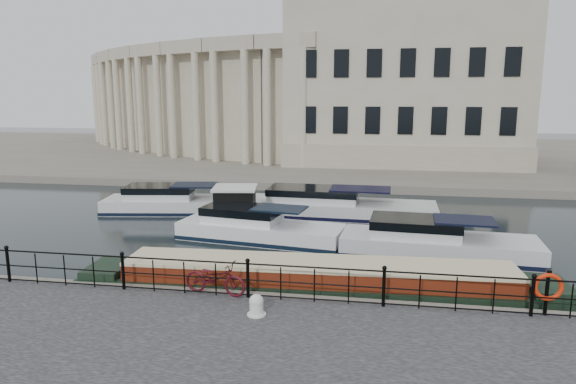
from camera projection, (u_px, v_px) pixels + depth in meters
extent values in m
plane|color=black|center=(264.00, 287.00, 17.70)|extent=(160.00, 160.00, 0.00)
cube|color=#6B665B|center=(340.00, 154.00, 55.45)|extent=(120.00, 42.00, 0.55)
cylinder|color=black|center=(8.00, 265.00, 16.63)|extent=(0.10, 0.10, 1.10)
sphere|color=black|center=(6.00, 248.00, 16.52)|extent=(0.14, 0.14, 0.14)
cylinder|color=black|center=(123.00, 272.00, 15.98)|extent=(0.10, 0.10, 1.10)
sphere|color=black|center=(122.00, 254.00, 15.86)|extent=(0.14, 0.14, 0.14)
cylinder|color=black|center=(248.00, 280.00, 15.32)|extent=(0.10, 0.10, 1.10)
sphere|color=black|center=(248.00, 261.00, 15.21)|extent=(0.14, 0.14, 0.14)
cylinder|color=black|center=(384.00, 288.00, 14.67)|extent=(0.10, 0.10, 1.10)
sphere|color=black|center=(385.00, 268.00, 14.56)|extent=(0.14, 0.14, 0.14)
cylinder|color=black|center=(532.00, 297.00, 14.01)|extent=(0.10, 0.10, 1.10)
sphere|color=black|center=(534.00, 276.00, 13.90)|extent=(0.14, 0.14, 0.14)
cylinder|color=black|center=(248.00, 264.00, 15.23)|extent=(24.00, 0.05, 0.05)
cylinder|color=black|center=(248.00, 280.00, 15.32)|extent=(24.00, 0.04, 0.04)
cylinder|color=black|center=(248.00, 295.00, 15.41)|extent=(24.00, 0.04, 0.04)
cube|color=#ADA38C|center=(403.00, 84.00, 47.30)|extent=(20.00, 14.00, 14.00)
cube|color=#9E937F|center=(406.00, 0.00, 45.93)|extent=(20.40, 14.40, 0.80)
cube|color=#9E937F|center=(400.00, 149.00, 48.41)|extent=(20.30, 14.30, 2.00)
cube|color=#ADA38C|center=(296.00, 101.00, 45.25)|extent=(5.73, 4.06, 11.00)
cube|color=#9E937F|center=(288.00, 41.00, 42.53)|extent=(5.62, 2.73, 1.20)
cylinder|color=#ADA38C|center=(303.00, 109.00, 42.42)|extent=(0.70, 0.70, 9.80)
cylinder|color=#ADA38C|center=(267.00, 108.00, 43.63)|extent=(0.70, 0.70, 9.80)
cube|color=#ADA38C|center=(246.00, 101.00, 47.44)|extent=(5.90, 4.56, 11.00)
cube|color=#9E937F|center=(232.00, 44.00, 44.81)|extent=(5.62, 3.30, 1.20)
cylinder|color=#ADA38C|center=(245.00, 108.00, 44.56)|extent=(0.70, 0.70, 9.80)
cylinder|color=#ADA38C|center=(215.00, 108.00, 46.12)|extent=(0.70, 0.70, 9.80)
cube|color=#ADA38C|center=(203.00, 100.00, 50.16)|extent=(5.99, 4.99, 11.00)
cube|color=#9E937F|center=(186.00, 47.00, 47.66)|extent=(5.55, 3.83, 1.20)
cylinder|color=#ADA38C|center=(196.00, 107.00, 47.28)|extent=(0.70, 0.70, 9.80)
cylinder|color=#ADA38C|center=(172.00, 107.00, 49.17)|extent=(0.70, 0.70, 9.80)
cube|color=#ADA38C|center=(170.00, 100.00, 53.37)|extent=(5.99, 5.36, 11.00)
cube|color=#9E937F|center=(151.00, 50.00, 51.02)|extent=(5.40, 4.29, 1.20)
cylinder|color=#ADA38C|center=(158.00, 107.00, 50.53)|extent=(0.70, 0.70, 9.80)
cylinder|color=#ADA38C|center=(140.00, 106.00, 52.72)|extent=(0.70, 0.70, 9.80)
cube|color=#ADA38C|center=(146.00, 100.00, 57.02)|extent=(5.91, 5.64, 11.00)
cube|color=#9E937F|center=(126.00, 53.00, 54.84)|extent=(5.16, 4.70, 1.20)
cylinder|color=#ADA38C|center=(130.00, 106.00, 54.27)|extent=(0.70, 0.70, 9.80)
cylinder|color=#ADA38C|center=(118.00, 105.00, 56.72)|extent=(0.70, 0.70, 9.80)
cube|color=#ADA38C|center=(129.00, 100.00, 61.07)|extent=(5.74, 5.85, 11.00)
cube|color=#9E937F|center=(109.00, 56.00, 59.08)|extent=(4.86, 5.04, 1.20)
cylinder|color=#ADA38C|center=(111.00, 105.00, 58.44)|extent=(0.70, 0.70, 9.80)
cylinder|color=#ADA38C|center=(104.00, 105.00, 61.13)|extent=(0.70, 0.70, 9.80)
cube|color=#ADA38C|center=(120.00, 99.00, 65.46)|extent=(5.49, 5.97, 11.00)
cube|color=#9E937F|center=(101.00, 59.00, 63.67)|extent=(4.48, 5.30, 1.20)
cylinder|color=#ADA38C|center=(100.00, 104.00, 62.99)|extent=(0.70, 0.70, 9.80)
cylinder|color=#ADA38C|center=(97.00, 104.00, 65.88)|extent=(0.70, 0.70, 9.80)
cube|color=#ADA38C|center=(116.00, 99.00, 70.11)|extent=(5.16, 6.00, 11.00)
cube|color=#9E937F|center=(98.00, 62.00, 68.54)|extent=(4.04, 5.49, 1.20)
cylinder|color=#ADA38C|center=(96.00, 104.00, 67.85)|extent=(0.70, 0.70, 9.80)
cylinder|color=#ADA38C|center=(96.00, 103.00, 70.89)|extent=(0.70, 0.70, 9.80)
cube|color=#ADA38C|center=(117.00, 99.00, 74.98)|extent=(4.76, 5.95, 11.00)
cube|color=#9E937F|center=(101.00, 64.00, 73.63)|extent=(3.54, 5.60, 1.20)
cylinder|color=#ADA38C|center=(97.00, 103.00, 72.95)|extent=(0.70, 0.70, 9.80)
cylinder|color=#ADA38C|center=(100.00, 103.00, 76.10)|extent=(0.70, 0.70, 9.80)
imported|color=#4A0D18|center=(215.00, 278.00, 15.57)|extent=(2.06, 0.99, 1.04)
cylinder|color=silver|center=(256.00, 308.00, 14.14)|extent=(0.38, 0.38, 0.40)
sphere|color=silver|center=(256.00, 301.00, 14.11)|extent=(0.40, 0.40, 0.40)
cylinder|color=silver|center=(257.00, 314.00, 14.18)|extent=(0.53, 0.53, 0.04)
cylinder|color=black|center=(547.00, 293.00, 14.08)|extent=(0.11, 0.11, 1.26)
cube|color=black|center=(549.00, 271.00, 13.96)|extent=(0.13, 0.13, 0.08)
torus|color=red|center=(548.00, 287.00, 13.96)|extent=(0.80, 0.13, 0.80)
cube|color=black|center=(317.00, 294.00, 16.87)|extent=(15.87, 2.81, 0.95)
cube|color=#621F0E|center=(317.00, 275.00, 16.75)|extent=(12.70, 2.35, 0.74)
cube|color=beige|center=(317.00, 263.00, 16.67)|extent=(12.70, 2.41, 0.11)
cube|color=#6B665B|center=(236.00, 227.00, 25.59)|extent=(3.21, 2.81, 0.24)
cube|color=black|center=(235.00, 207.00, 25.40)|extent=(2.19, 2.19, 1.72)
cube|color=white|center=(235.00, 188.00, 25.22)|extent=(2.41, 2.41, 0.11)
cube|color=white|center=(261.00, 236.00, 23.45)|extent=(7.83, 3.51, 1.20)
cube|color=black|center=(261.00, 238.00, 23.47)|extent=(7.91, 3.54, 0.18)
cube|color=white|center=(242.00, 216.00, 23.58)|extent=(3.66, 2.44, 0.90)
cube|color=black|center=(280.00, 208.00, 22.92)|extent=(2.50, 1.99, 0.08)
cube|color=silver|center=(438.00, 251.00, 21.22)|extent=(8.10, 3.16, 1.20)
cube|color=black|center=(438.00, 253.00, 21.24)|extent=(8.18, 3.19, 0.18)
cube|color=silver|center=(415.00, 229.00, 21.29)|extent=(3.71, 2.38, 0.90)
cube|color=black|center=(464.00, 220.00, 20.75)|extent=(2.50, 1.98, 0.08)
cube|color=silver|center=(178.00, 208.00, 29.20)|extent=(8.49, 3.82, 1.20)
cube|color=black|center=(178.00, 210.00, 29.22)|extent=(8.58, 3.86, 0.18)
cube|color=silver|center=(160.00, 194.00, 29.06)|extent=(3.97, 2.67, 0.90)
cube|color=black|center=(195.00, 185.00, 28.94)|extent=(2.71, 2.18, 0.08)
cube|color=silver|center=(336.00, 212.00, 28.21)|extent=(10.78, 3.37, 1.20)
cube|color=black|center=(336.00, 214.00, 28.23)|extent=(10.89, 3.40, 0.18)
cube|color=silver|center=(314.00, 196.00, 28.31)|extent=(4.90, 2.60, 0.90)
cube|color=black|center=(360.00, 189.00, 27.70)|extent=(3.28, 2.19, 0.08)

